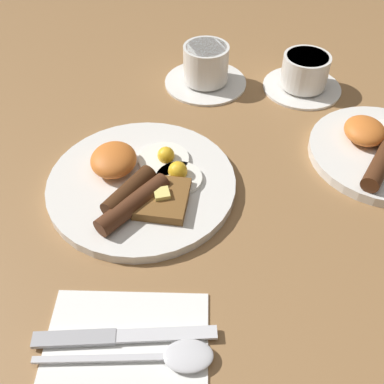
{
  "coord_description": "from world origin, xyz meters",
  "views": [
    {
      "loc": [
        0.45,
        0.07,
        0.46
      ],
      "look_at": [
        0.03,
        0.07,
        0.03
      ],
      "focal_mm": 42.0,
      "sensor_mm": 36.0,
      "label": 1
    }
  ],
  "objects_px": {
    "breakfast_plate_far": "(381,150)",
    "teacup_near": "(206,68)",
    "breakfast_plate_near": "(141,182)",
    "knife": "(114,337)",
    "teacup_far": "(304,75)",
    "spoon": "(170,356)"
  },
  "relations": [
    {
      "from": "breakfast_plate_near",
      "to": "knife",
      "type": "distance_m",
      "value": 0.23
    },
    {
      "from": "breakfast_plate_near",
      "to": "breakfast_plate_far",
      "type": "relative_size",
      "value": 1.2
    },
    {
      "from": "knife",
      "to": "spoon",
      "type": "height_order",
      "value": "spoon"
    },
    {
      "from": "breakfast_plate_far",
      "to": "teacup_near",
      "type": "bearing_deg",
      "value": -128.04
    },
    {
      "from": "teacup_far",
      "to": "spoon",
      "type": "xyz_separation_m",
      "value": [
        0.51,
        -0.23,
        -0.02
      ]
    },
    {
      "from": "breakfast_plate_near",
      "to": "teacup_far",
      "type": "xyz_separation_m",
      "value": [
        -0.26,
        0.27,
        0.01
      ]
    },
    {
      "from": "breakfast_plate_far",
      "to": "teacup_far",
      "type": "height_order",
      "value": "teacup_far"
    },
    {
      "from": "knife",
      "to": "spoon",
      "type": "bearing_deg",
      "value": -22.76
    },
    {
      "from": "teacup_near",
      "to": "spoon",
      "type": "height_order",
      "value": "teacup_near"
    },
    {
      "from": "teacup_far",
      "to": "knife",
      "type": "height_order",
      "value": "teacup_far"
    },
    {
      "from": "breakfast_plate_far",
      "to": "teacup_near",
      "type": "relative_size",
      "value": 1.48
    },
    {
      "from": "breakfast_plate_far",
      "to": "spoon",
      "type": "xyz_separation_m",
      "value": [
        0.32,
        -0.31,
        -0.0
      ]
    },
    {
      "from": "teacup_near",
      "to": "spoon",
      "type": "relative_size",
      "value": 0.8
    },
    {
      "from": "breakfast_plate_near",
      "to": "spoon",
      "type": "distance_m",
      "value": 0.26
    },
    {
      "from": "breakfast_plate_near",
      "to": "knife",
      "type": "xyz_separation_m",
      "value": [
        0.23,
        -0.01,
        -0.01
      ]
    },
    {
      "from": "breakfast_plate_near",
      "to": "spoon",
      "type": "relative_size",
      "value": 1.42
    },
    {
      "from": "breakfast_plate_far",
      "to": "spoon",
      "type": "height_order",
      "value": "breakfast_plate_far"
    },
    {
      "from": "breakfast_plate_near",
      "to": "teacup_near",
      "type": "bearing_deg",
      "value": 160.3
    },
    {
      "from": "teacup_far",
      "to": "knife",
      "type": "bearing_deg",
      "value": -30.54
    },
    {
      "from": "teacup_near",
      "to": "breakfast_plate_far",
      "type": "bearing_deg",
      "value": 51.96
    },
    {
      "from": "teacup_far",
      "to": "knife",
      "type": "xyz_separation_m",
      "value": [
        0.49,
        -0.29,
        -0.02
      ]
    },
    {
      "from": "breakfast_plate_near",
      "to": "teacup_near",
      "type": "height_order",
      "value": "teacup_near"
    }
  ]
}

